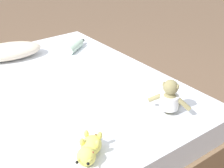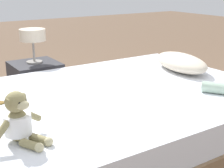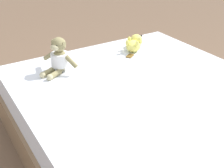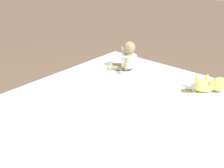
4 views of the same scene
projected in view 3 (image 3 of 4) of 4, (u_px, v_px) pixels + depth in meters
ground_plane at (166, 163)px, 1.83m from camera, size 16.00×16.00×0.00m
bed at (169, 136)px, 1.73m from camera, size 1.51×2.09×0.43m
plush_monkey at (59, 58)px, 1.95m from camera, size 0.25×0.27×0.24m
plush_yellow_creature at (135, 43)px, 2.32m from camera, size 0.28×0.26×0.10m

